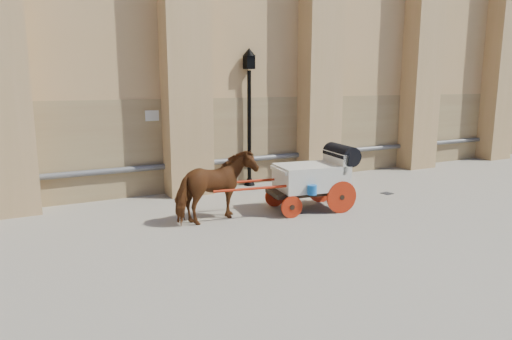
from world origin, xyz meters
TOP-DOWN VIEW (x-y plane):
  - ground at (0.00, 0.00)m, footprint 90.00×90.00m
  - horse at (-1.39, 0.43)m, footprint 2.29×1.42m
  - carriage at (1.52, 0.23)m, footprint 4.21×1.70m
  - street_lamp at (1.27, 3.80)m, footprint 0.43×0.43m
  - drain_grate_near at (0.79, 0.14)m, footprint 0.36×0.36m
  - drain_grate_far at (4.62, 0.64)m, footprint 0.35×0.35m

SIDE VIEW (x-z plane):
  - ground at x=0.00m, z-range 0.00..0.00m
  - drain_grate_near at x=0.79m, z-range 0.00..0.01m
  - drain_grate_far at x=4.62m, z-range 0.00..0.01m
  - horse at x=-1.39m, z-range 0.00..1.79m
  - carriage at x=1.52m, z-range 0.07..1.86m
  - street_lamp at x=1.27m, z-range 0.16..4.78m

